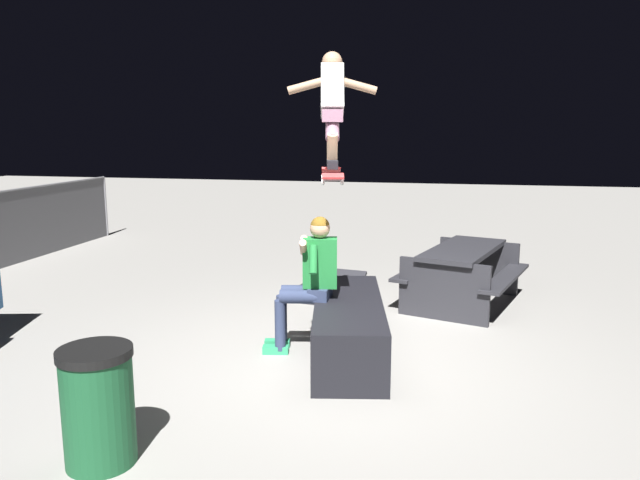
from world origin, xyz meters
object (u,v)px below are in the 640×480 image
(picnic_table_back, at_px, (463,267))
(trash_bin, at_px, (98,406))
(skateboard, at_px, (332,175))
(kicker_ramp, at_px, (332,292))
(ledge_box_main, at_px, (348,328))
(person_sitting_on_ledge, at_px, (309,276))
(skater_airborne, at_px, (332,104))

(picnic_table_back, bearing_deg, trash_bin, 150.79)
(skateboard, distance_m, kicker_ramp, 2.60)
(ledge_box_main, relative_size, picnic_table_back, 1.03)
(trash_bin, bearing_deg, picnic_table_back, -29.21)
(ledge_box_main, xyz_separation_m, trash_bin, (-2.35, 1.32, 0.13))
(person_sitting_on_ledge, height_order, picnic_table_back, person_sitting_on_ledge)
(trash_bin, bearing_deg, kicker_ramp, -9.73)
(ledge_box_main, bearing_deg, person_sitting_on_ledge, 88.57)
(skateboard, relative_size, kicker_ramp, 1.03)
(person_sitting_on_ledge, relative_size, kicker_ramp, 1.38)
(skateboard, relative_size, trash_bin, 1.27)
(ledge_box_main, height_order, skater_airborne, skater_airborne)
(person_sitting_on_ledge, height_order, skateboard, skateboard)
(picnic_table_back, bearing_deg, skateboard, 145.06)
(ledge_box_main, xyz_separation_m, kicker_ramp, (2.03, 0.57, -0.22))
(picnic_table_back, relative_size, trash_bin, 2.47)
(trash_bin, bearing_deg, skater_airborne, -23.56)
(kicker_ramp, distance_m, picnic_table_back, 1.77)
(skateboard, xyz_separation_m, picnic_table_back, (1.93, -1.35, -1.30))
(skater_airborne, height_order, kicker_ramp, skater_airborne)
(kicker_ramp, xyz_separation_m, picnic_table_back, (0.03, -1.71, 0.43))
(ledge_box_main, xyz_separation_m, skater_airborne, (0.19, 0.21, 2.21))
(skateboard, height_order, picnic_table_back, skateboard)
(kicker_ramp, bearing_deg, ledge_box_main, -164.46)
(kicker_ramp, relative_size, trash_bin, 1.23)
(person_sitting_on_ledge, relative_size, skater_airborne, 1.24)
(ledge_box_main, height_order, skateboard, skateboard)
(ledge_box_main, distance_m, trash_bin, 2.69)
(skateboard, distance_m, trash_bin, 3.05)
(kicker_ramp, distance_m, trash_bin, 4.46)
(skateboard, bearing_deg, skater_airborne, 12.16)
(kicker_ramp, height_order, picnic_table_back, picnic_table_back)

